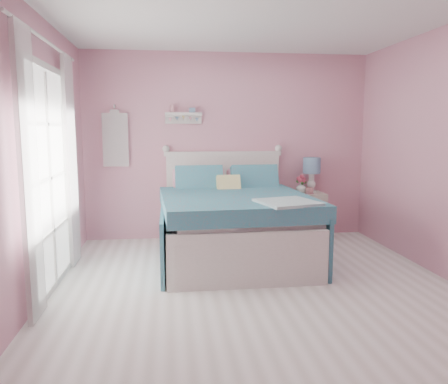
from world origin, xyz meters
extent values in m
plane|color=silver|center=(0.00, 0.00, 0.00)|extent=(4.50, 4.50, 0.00)
plane|color=pink|center=(0.00, 2.25, 1.30)|extent=(4.00, 0.00, 4.00)
plane|color=pink|center=(0.00, -2.25, 1.30)|extent=(4.00, 0.00, 4.00)
plane|color=pink|center=(-2.00, 0.00, 1.30)|extent=(0.00, 4.50, 4.50)
plane|color=white|center=(0.00, 0.00, 2.60)|extent=(4.50, 4.50, 0.00)
cube|color=silver|center=(-0.08, 1.15, 0.22)|extent=(1.66, 2.13, 0.45)
cube|color=silver|center=(-0.07, 1.15, 0.53)|extent=(1.60, 2.07, 0.16)
cube|color=silver|center=(-0.08, 2.19, 0.59)|extent=(1.59, 0.07, 1.17)
cube|color=silver|center=(-0.07, 2.19, 1.20)|extent=(1.65, 0.09, 0.06)
cube|color=silver|center=(-0.08, 0.13, 0.28)|extent=(1.59, 0.06, 0.56)
cube|color=teal|center=(-0.08, 1.00, 0.70)|extent=(1.77, 1.88, 0.18)
cube|color=pink|center=(-0.44, 1.87, 0.81)|extent=(0.69, 0.31, 0.43)
cube|color=pink|center=(0.29, 1.87, 0.81)|extent=(0.69, 0.31, 0.43)
cube|color=#CCBC59|center=(-0.08, 1.59, 0.81)|extent=(0.31, 0.23, 0.31)
cube|color=beige|center=(1.11, 2.01, 0.33)|extent=(0.45, 0.42, 0.65)
cube|color=silver|center=(1.11, 1.81, 0.52)|extent=(0.39, 0.02, 0.16)
sphere|color=white|center=(1.11, 1.79, 0.52)|extent=(0.03, 0.03, 0.03)
cylinder|color=white|center=(1.18, 2.06, 0.67)|extent=(0.16, 0.16, 0.02)
cylinder|color=white|center=(1.18, 2.06, 0.80)|extent=(0.08, 0.08, 0.27)
cylinder|color=#6B91B3|center=(1.18, 2.06, 1.03)|extent=(0.25, 0.25, 0.22)
imported|color=silver|center=(1.02, 2.00, 0.73)|extent=(0.17, 0.17, 0.16)
imported|color=#D18C8F|center=(1.10, 1.90, 0.70)|extent=(0.14, 0.14, 0.09)
sphere|color=#CA455F|center=(1.02, 2.00, 0.89)|extent=(0.06, 0.06, 0.06)
sphere|color=#CA455F|center=(1.06, 2.02, 0.85)|extent=(0.06, 0.06, 0.06)
sphere|color=#CA455F|center=(0.98, 2.01, 0.86)|extent=(0.06, 0.06, 0.06)
sphere|color=#CA455F|center=(1.04, 1.97, 0.83)|extent=(0.06, 0.06, 0.06)
sphere|color=#CA455F|center=(0.99, 1.98, 0.84)|extent=(0.06, 0.06, 0.06)
cube|color=silver|center=(-0.62, 2.17, 1.75)|extent=(0.50, 0.14, 0.04)
cube|color=silver|center=(-0.62, 2.23, 1.68)|extent=(0.50, 0.03, 0.12)
cylinder|color=#D18C99|center=(-0.78, 2.17, 1.82)|extent=(0.06, 0.06, 0.10)
cube|color=#6B91B3|center=(-0.51, 2.17, 1.80)|extent=(0.08, 0.06, 0.07)
cube|color=white|center=(-1.55, 2.18, 1.40)|extent=(0.34, 0.03, 0.72)
cube|color=silver|center=(-1.97, 0.40, 2.13)|extent=(0.04, 1.32, 0.06)
cube|color=silver|center=(-1.97, 0.40, 0.03)|extent=(0.04, 1.32, 0.06)
cube|color=silver|center=(-1.97, -0.23, 1.05)|extent=(0.04, 0.06, 2.10)
cube|color=silver|center=(-1.97, 1.03, 1.05)|extent=(0.04, 0.06, 2.10)
cube|color=white|center=(-1.97, 0.40, 1.08)|extent=(0.02, 1.20, 2.04)
cube|color=white|center=(-1.92, -0.34, 1.18)|extent=(0.04, 0.40, 2.32)
cube|color=white|center=(-1.92, 1.14, 1.18)|extent=(0.04, 0.40, 2.32)
camera|label=1|loc=(-0.82, -3.92, 1.54)|focal=35.00mm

